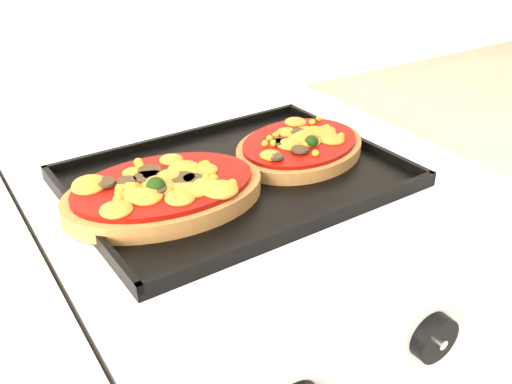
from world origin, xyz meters
TOP-DOWN VIEW (x-y plane):
  - control_panel at (0.01, 1.39)m, footprint 0.60×0.02m
  - knob_center at (0.02, 1.37)m, footprint 0.06×0.02m
  - baking_tray at (-0.03, 1.69)m, footprint 0.44×0.33m
  - pizza_left at (-0.14, 1.68)m, footprint 0.27×0.19m
  - pizza_right at (0.08, 1.70)m, footprint 0.25×0.22m

SIDE VIEW (x-z plane):
  - control_panel at x=0.01m, z-range 0.81..0.90m
  - knob_center at x=0.02m, z-range 0.83..0.88m
  - baking_tray at x=-0.03m, z-range 0.91..0.93m
  - pizza_right at x=0.08m, z-range 0.92..0.95m
  - pizza_left at x=-0.14m, z-range 0.92..0.96m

